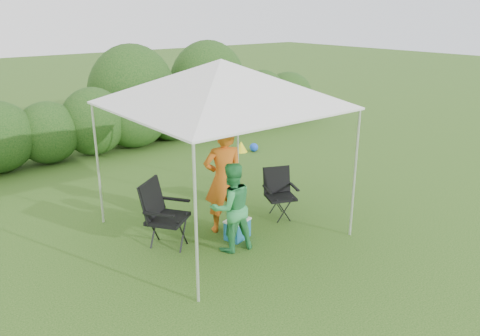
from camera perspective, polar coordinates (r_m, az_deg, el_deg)
ground at (r=7.69m, az=0.17°, el=-8.62°), size 70.00×70.00×0.00m
hedge at (r=12.45m, az=-16.98°, el=5.34°), size 15.21×1.53×1.80m
canopy at (r=7.30m, az=-2.30°, el=10.29°), size 3.10×3.10×2.83m
chair_right at (r=8.35m, az=4.77°, el=-2.62°), size 0.67×0.65×0.88m
chair_left at (r=7.34m, az=-9.57°, el=-5.08°), size 0.84×0.83×1.07m
man at (r=7.63m, az=-2.02°, el=-1.39°), size 0.77×0.64×1.82m
woman at (r=7.09m, az=-1.06°, el=-4.80°), size 0.77×0.65×1.41m
cooler at (r=7.64m, az=-0.33°, el=-7.41°), size 0.46×0.38×0.33m
bottle at (r=7.52m, az=0.22°, el=-5.46°), size 0.06×0.06×0.23m
lawn_toy at (r=12.23m, az=0.54°, el=2.60°), size 0.56×0.47×0.28m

